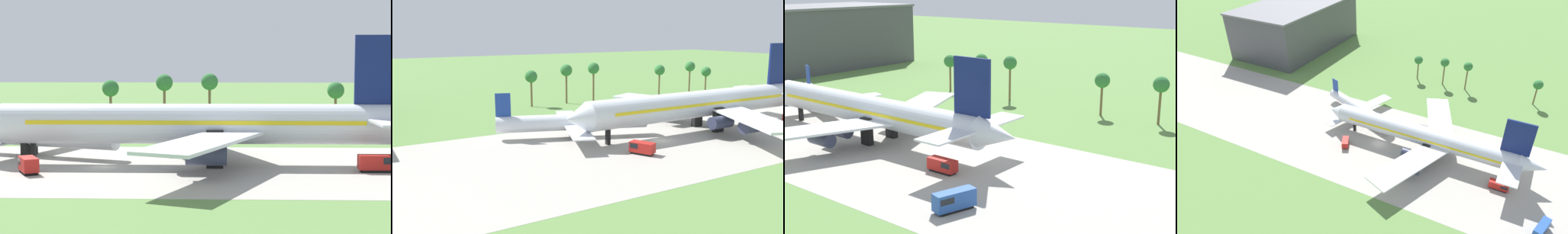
# 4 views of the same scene
# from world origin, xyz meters

# --- Properties ---
(ground_plane) EXTENTS (600.00, 600.00, 0.00)m
(ground_plane) POSITION_xyz_m (0.00, 0.00, 0.00)
(ground_plane) COLOR #5B8442
(taxiway_strip) EXTENTS (320.00, 44.00, 0.02)m
(taxiway_strip) POSITION_xyz_m (0.00, 0.00, 0.01)
(taxiway_strip) COLOR #A8A399
(taxiway_strip) RESTS_ON ground_plane
(jet_airliner) EXTENTS (68.98, 53.23, 18.90)m
(jet_airliner) POSITION_xyz_m (14.82, 2.93, 5.93)
(jet_airliner) COLOR silver
(jet_airliner) RESTS_ON ground_plane
(regional_aircraft) EXTENTS (30.68, 27.97, 9.66)m
(regional_aircraft) POSITION_xyz_m (-13.86, 11.76, 3.19)
(regional_aircraft) COLOR silver
(regional_aircraft) RESTS_ON ground_plane
(baggage_tug) EXTENTS (3.75, 4.86, 2.25)m
(baggage_tug) POSITION_xyz_m (-9.19, -5.72, 1.22)
(baggage_tug) COLOR black
(baggage_tug) RESTS_ON ground_plane
(fuel_truck) EXTENTS (3.73, 6.56, 2.95)m
(fuel_truck) POSITION_xyz_m (50.08, -13.88, 1.57)
(fuel_truck) COLOR black
(fuel_truck) RESTS_ON ground_plane
(catering_van) EXTENTS (5.31, 2.07, 2.38)m
(catering_van) POSITION_xyz_m (38.49, -3.07, 1.29)
(catering_van) COLOR black
(catering_van) RESTS_ON ground_plane
(terminal_building) EXTENTS (36.72, 61.20, 22.50)m
(terminal_building) POSITION_xyz_m (-76.94, 57.91, 11.26)
(terminal_building) COLOR #47474C
(terminal_building) RESTS_ON ground_plane
(palm_tree_row) EXTENTS (73.39, 3.60, 12.07)m
(palm_tree_row) POSITION_xyz_m (28.70, 50.09, 8.70)
(palm_tree_row) COLOR brown
(palm_tree_row) RESTS_ON ground_plane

